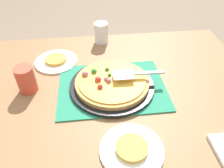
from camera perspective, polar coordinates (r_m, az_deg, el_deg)
The scene contains 11 objects.
dining_table at distance 1.06m, azimuth 0.00°, elevation -5.31°, with size 1.40×1.00×0.75m.
placemat at distance 0.99m, azimuth 0.00°, elevation -0.75°, with size 0.48×0.36×0.01m, color #237F5B.
pizza_pan at distance 0.98m, azimuth 0.00°, elevation -0.31°, with size 0.38×0.38×0.01m, color black.
pizza at distance 0.97m, azimuth -0.12°, elevation 0.62°, with size 0.33×0.33×0.05m.
plate_near_left at distance 0.77m, azimuth 5.18°, elevation -16.86°, with size 0.22×0.22×0.01m, color white.
plate_far_right at distance 1.18m, azimuth -14.45°, elevation 5.76°, with size 0.22×0.22×0.01m, color white.
served_slice_left at distance 0.76m, azimuth 5.24°, elevation -16.33°, with size 0.11×0.11×0.02m, color gold.
served_slice_right at distance 1.17m, azimuth -14.55°, elevation 6.28°, with size 0.11×0.11×0.02m, color gold.
cup_far at distance 1.01m, azimuth -21.66°, elevation 1.13°, with size 0.08×0.08×0.12m, color #E04C38.
cup_corner at distance 1.30m, azimuth -2.86°, elevation 13.25°, with size 0.08×0.08×0.12m, color white.
pizza_server at distance 0.96m, azimuth 5.85°, elevation 2.61°, with size 0.23×0.07×0.01m.
Camera 1 is at (0.08, 0.74, 1.40)m, focal length 34.76 mm.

